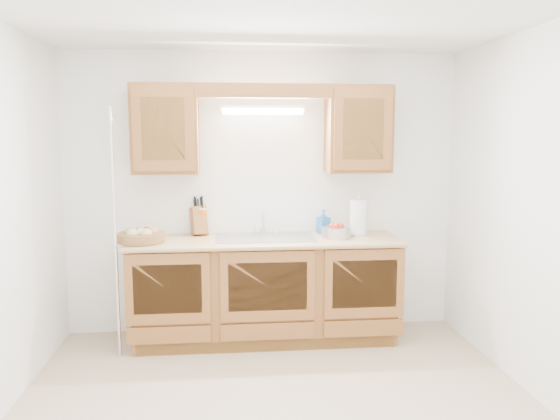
{
  "coord_description": "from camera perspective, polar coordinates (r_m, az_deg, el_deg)",
  "views": [
    {
      "loc": [
        -0.32,
        -3.39,
        1.77
      ],
      "look_at": [
        0.1,
        0.85,
        1.19
      ],
      "focal_mm": 35.0,
      "sensor_mm": 36.0,
      "label": 1
    }
  ],
  "objects": [
    {
      "name": "sponge",
      "position": [
        4.91,
        -8.08,
        -2.4
      ],
      "size": [
        0.12,
        0.08,
        0.02
      ],
      "rotation": [
        0.0,
        0.0,
        0.04
      ],
      "color": "#CC333F",
      "rests_on": "countertop"
    },
    {
      "name": "countertop",
      "position": [
        4.68,
        -1.57,
        -3.22
      ],
      "size": [
        2.3,
        0.63,
        0.04
      ],
      "primitive_type": "cube",
      "color": "tan",
      "rests_on": "base_cabinets"
    },
    {
      "name": "wire_shelf_pole",
      "position": [
        4.48,
        -16.84,
        -2.47
      ],
      "size": [
        0.03,
        0.03,
        2.0
      ],
      "primitive_type": "cylinder",
      "color": "silver",
      "rests_on": "ground"
    },
    {
      "name": "paper_towel",
      "position": [
        4.84,
        8.18,
        -0.81
      ],
      "size": [
        0.18,
        0.18,
        0.37
      ],
      "rotation": [
        0.0,
        0.0,
        0.15
      ],
      "color": "silver",
      "rests_on": "countertop"
    },
    {
      "name": "upper_cabinet_left",
      "position": [
        4.76,
        -11.87,
        8.26
      ],
      "size": [
        0.55,
        0.33,
        0.75
      ],
      "primitive_type": "cube",
      "color": "brown",
      "rests_on": "room"
    },
    {
      "name": "orange_canister",
      "position": [
        4.86,
        -8.12,
        -1.19
      ],
      "size": [
        0.1,
        0.1,
        0.24
      ],
      "rotation": [
        0.0,
        0.0,
        0.25
      ],
      "color": "#ED570D",
      "rests_on": "countertop"
    },
    {
      "name": "outlet_plate",
      "position": [
        5.09,
        8.91,
        0.67
      ],
      "size": [
        0.08,
        0.01,
        0.12
      ],
      "primitive_type": "cube",
      "color": "white",
      "rests_on": "room"
    },
    {
      "name": "fluorescent_fixture",
      "position": [
        4.83,
        -1.82,
        10.45
      ],
      "size": [
        0.76,
        0.08,
        0.08
      ],
      "color": "white",
      "rests_on": "room"
    },
    {
      "name": "room",
      "position": [
        3.45,
        -0.2,
        -0.92
      ],
      "size": [
        3.52,
        3.5,
        2.5
      ],
      "color": "tan",
      "rests_on": "ground"
    },
    {
      "name": "knife_block",
      "position": [
        4.88,
        -8.5,
        -1.08
      ],
      "size": [
        0.18,
        0.23,
        0.36
      ],
      "rotation": [
        0.0,
        0.0,
        0.29
      ],
      "color": "brown",
      "rests_on": "countertop"
    },
    {
      "name": "sink",
      "position": [
        4.71,
        -1.58,
        -3.79
      ],
      "size": [
        0.84,
        0.46,
        0.36
      ],
      "color": "#9E9EA3",
      "rests_on": "countertop"
    },
    {
      "name": "base_cabinets",
      "position": [
        4.79,
        -1.56,
        -8.35
      ],
      "size": [
        2.2,
        0.6,
        0.86
      ],
      "primitive_type": "cube",
      "color": "brown",
      "rests_on": "ground"
    },
    {
      "name": "fruit_basket",
      "position": [
        4.64,
        -14.32,
        -2.63
      ],
      "size": [
        0.41,
        0.41,
        0.12
      ],
      "rotation": [
        0.0,
        0.0,
        -0.09
      ],
      "color": "#97673D",
      "rests_on": "countertop"
    },
    {
      "name": "valance",
      "position": [
        4.61,
        -1.63,
        12.36
      ],
      "size": [
        2.2,
        0.05,
        0.12
      ],
      "primitive_type": "cube",
      "color": "brown",
      "rests_on": "room"
    },
    {
      "name": "upper_cabinet_right",
      "position": [
        4.87,
        8.16,
        8.33
      ],
      "size": [
        0.55,
        0.33,
        0.75
      ],
      "primitive_type": "cube",
      "color": "brown",
      "rests_on": "room"
    },
    {
      "name": "soap_bottle",
      "position": [
        4.92,
        4.55,
        -1.2
      ],
      "size": [
        0.13,
        0.13,
        0.21
      ],
      "primitive_type": "imported",
      "rotation": [
        0.0,
        0.0,
        0.4
      ],
      "color": "#236AB1",
      "rests_on": "countertop"
    },
    {
      "name": "apple_bowl",
      "position": [
        4.72,
        5.87,
        -2.21
      ],
      "size": [
        0.29,
        0.29,
        0.13
      ],
      "rotation": [
        0.0,
        0.0,
        -0.19
      ],
      "color": "silver",
      "rests_on": "countertop"
    }
  ]
}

